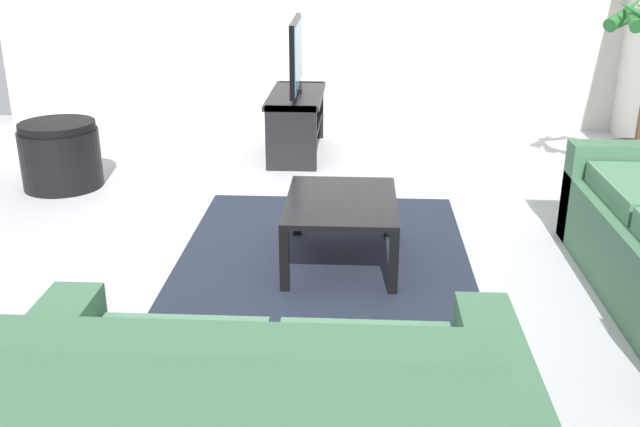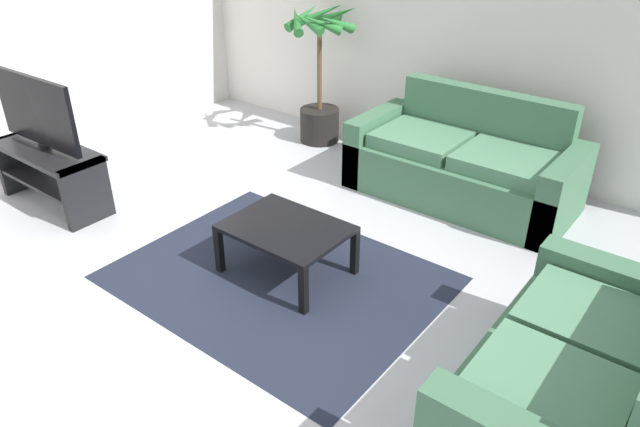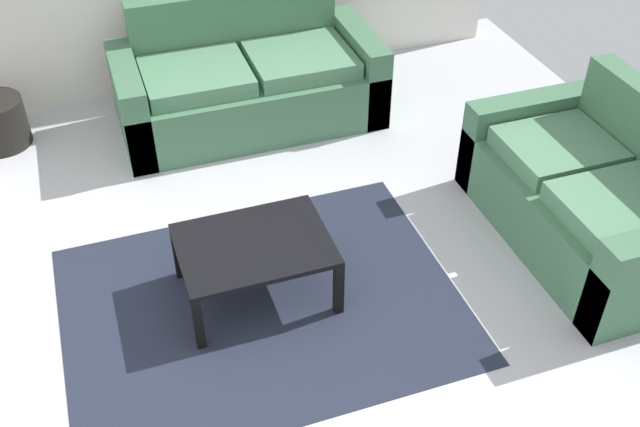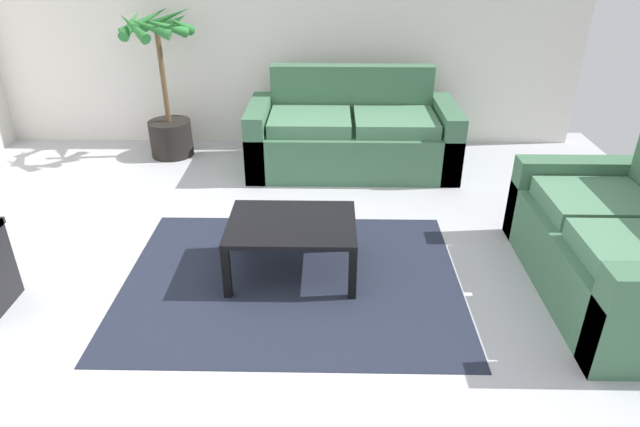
{
  "view_description": "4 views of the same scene",
  "coord_description": "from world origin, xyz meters",
  "px_view_note": "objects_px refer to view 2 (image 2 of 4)",
  "views": [
    {
      "loc": [
        4.06,
        0.53,
        1.76
      ],
      "look_at": [
        0.63,
        0.34,
        0.45
      ],
      "focal_mm": 40.61,
      "sensor_mm": 36.0,
      "label": 1
    },
    {
      "loc": [
        2.58,
        -2.2,
        2.47
      ],
      "look_at": [
        0.33,
        0.68,
        0.42
      ],
      "focal_mm": 33.21,
      "sensor_mm": 36.0,
      "label": 2
    },
    {
      "loc": [
        -0.44,
        -2.57,
        3.07
      ],
      "look_at": [
        0.61,
        0.47,
        0.46
      ],
      "focal_mm": 41.95,
      "sensor_mm": 36.0,
      "label": 3
    },
    {
      "loc": [
        0.46,
        -2.67,
        2.08
      ],
      "look_at": [
        0.4,
        0.51,
        0.41
      ],
      "focal_mm": 30.82,
      "sensor_mm": 36.0,
      "label": 4
    }
  ],
  "objects_px": {
    "couch_main": "(464,166)",
    "tv": "(36,111)",
    "potted_palm": "(320,87)",
    "couch_loveseat": "(579,387)",
    "tv_stand": "(50,168)",
    "coffee_table": "(286,232)"
  },
  "relations": [
    {
      "from": "couch_main",
      "to": "tv",
      "type": "height_order",
      "value": "tv"
    },
    {
      "from": "couch_main",
      "to": "potted_palm",
      "type": "bearing_deg",
      "value": 171.34
    },
    {
      "from": "couch_loveseat",
      "to": "tv",
      "type": "relative_size",
      "value": 1.55
    },
    {
      "from": "couch_loveseat",
      "to": "tv_stand",
      "type": "bearing_deg",
      "value": -176.46
    },
    {
      "from": "tv",
      "to": "couch_loveseat",
      "type": "bearing_deg",
      "value": 3.49
    },
    {
      "from": "couch_loveseat",
      "to": "tv",
      "type": "xyz_separation_m",
      "value": [
        -4.33,
        -0.26,
        0.55
      ]
    },
    {
      "from": "couch_main",
      "to": "couch_loveseat",
      "type": "relative_size",
      "value": 1.21
    },
    {
      "from": "tv",
      "to": "potted_palm",
      "type": "height_order",
      "value": "potted_palm"
    },
    {
      "from": "tv",
      "to": "potted_palm",
      "type": "bearing_deg",
      "value": 70.66
    },
    {
      "from": "coffee_table",
      "to": "potted_palm",
      "type": "height_order",
      "value": "potted_palm"
    },
    {
      "from": "tv_stand",
      "to": "tv",
      "type": "xyz_separation_m",
      "value": [
        -0.0,
        0.0,
        0.51
      ]
    },
    {
      "from": "couch_loveseat",
      "to": "tv_stand",
      "type": "relative_size",
      "value": 1.45
    },
    {
      "from": "tv",
      "to": "coffee_table",
      "type": "distance_m",
      "value": 2.37
    },
    {
      "from": "tv",
      "to": "coffee_table",
      "type": "bearing_deg",
      "value": 11.15
    },
    {
      "from": "tv_stand",
      "to": "coffee_table",
      "type": "relative_size",
      "value": 1.33
    },
    {
      "from": "couch_main",
      "to": "tv",
      "type": "relative_size",
      "value": 1.87
    },
    {
      "from": "potted_palm",
      "to": "tv_stand",
      "type": "bearing_deg",
      "value": -109.32
    },
    {
      "from": "couch_main",
      "to": "tv_stand",
      "type": "relative_size",
      "value": 1.75
    },
    {
      "from": "potted_palm",
      "to": "coffee_table",
      "type": "bearing_deg",
      "value": -57.28
    },
    {
      "from": "couch_main",
      "to": "tv_stand",
      "type": "xyz_separation_m",
      "value": [
        -2.72,
        -2.3,
        0.04
      ]
    },
    {
      "from": "couch_loveseat",
      "to": "coffee_table",
      "type": "height_order",
      "value": "couch_loveseat"
    },
    {
      "from": "tv_stand",
      "to": "tv",
      "type": "distance_m",
      "value": 0.51
    }
  ]
}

